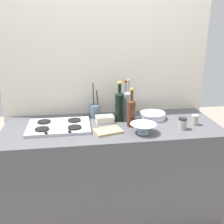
{
  "coord_description": "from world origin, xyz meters",
  "views": [
    {
      "loc": [
        -0.3,
        -2.05,
        1.72
      ],
      "look_at": [
        0.0,
        0.0,
        1.02
      ],
      "focal_mm": 42.47,
      "sensor_mm": 36.0,
      "label": 1
    }
  ],
  "objects_px": {
    "wine_bottle_mid_right": "(128,104)",
    "stovetop_hob": "(59,126)",
    "mixing_bowl": "(143,128)",
    "utensil_crock": "(95,111)",
    "wine_bottle_rightmost": "(119,105)",
    "condiment_jar_rear": "(182,124)",
    "plate_stack": "(153,115)",
    "wine_bottle_leftmost": "(126,102)",
    "butter_dish": "(105,119)",
    "cutting_board": "(108,131)",
    "wine_bottle_mid_left": "(131,112)",
    "condiment_jar_front": "(195,120)"
  },
  "relations": [
    {
      "from": "mixing_bowl",
      "to": "utensil_crock",
      "type": "xyz_separation_m",
      "value": [
        -0.34,
        0.42,
        0.02
      ]
    },
    {
      "from": "plate_stack",
      "to": "mixing_bowl",
      "type": "relative_size",
      "value": 1.14
    },
    {
      "from": "plate_stack",
      "to": "wine_bottle_leftmost",
      "type": "bearing_deg",
      "value": 150.98
    },
    {
      "from": "stovetop_hob",
      "to": "mixing_bowl",
      "type": "height_order",
      "value": "mixing_bowl"
    },
    {
      "from": "stovetop_hob",
      "to": "wine_bottle_mid_right",
      "type": "distance_m",
      "value": 0.63
    },
    {
      "from": "wine_bottle_mid_right",
      "to": "stovetop_hob",
      "type": "bearing_deg",
      "value": -167.97
    },
    {
      "from": "wine_bottle_mid_left",
      "to": "wine_bottle_mid_right",
      "type": "height_order",
      "value": "wine_bottle_mid_right"
    },
    {
      "from": "wine_bottle_rightmost",
      "to": "mixing_bowl",
      "type": "distance_m",
      "value": 0.34
    },
    {
      "from": "mixing_bowl",
      "to": "condiment_jar_rear",
      "type": "distance_m",
      "value": 0.34
    },
    {
      "from": "wine_bottle_leftmost",
      "to": "stovetop_hob",
      "type": "bearing_deg",
      "value": -159.38
    },
    {
      "from": "butter_dish",
      "to": "condiment_jar_rear",
      "type": "height_order",
      "value": "condiment_jar_rear"
    },
    {
      "from": "stovetop_hob",
      "to": "condiment_jar_rear",
      "type": "xyz_separation_m",
      "value": [
        0.99,
        -0.17,
        0.03
      ]
    },
    {
      "from": "wine_bottle_leftmost",
      "to": "utensil_crock",
      "type": "xyz_separation_m",
      "value": [
        -0.28,
        -0.01,
        -0.06
      ]
    },
    {
      "from": "stovetop_hob",
      "to": "wine_bottle_leftmost",
      "type": "distance_m",
      "value": 0.65
    },
    {
      "from": "plate_stack",
      "to": "wine_bottle_mid_left",
      "type": "relative_size",
      "value": 0.72
    },
    {
      "from": "wine_bottle_mid_right",
      "to": "wine_bottle_rightmost",
      "type": "relative_size",
      "value": 1.03
    },
    {
      "from": "stovetop_hob",
      "to": "utensil_crock",
      "type": "bearing_deg",
      "value": 33.96
    },
    {
      "from": "condiment_jar_front",
      "to": "butter_dish",
      "type": "bearing_deg",
      "value": 166.62
    },
    {
      "from": "plate_stack",
      "to": "butter_dish",
      "type": "relative_size",
      "value": 1.55
    },
    {
      "from": "plate_stack",
      "to": "wine_bottle_rightmost",
      "type": "distance_m",
      "value": 0.32
    },
    {
      "from": "mixing_bowl",
      "to": "utensil_crock",
      "type": "distance_m",
      "value": 0.54
    },
    {
      "from": "plate_stack",
      "to": "wine_bottle_mid_right",
      "type": "xyz_separation_m",
      "value": [
        -0.22,
        0.03,
        0.11
      ]
    },
    {
      "from": "wine_bottle_mid_left",
      "to": "condiment_jar_front",
      "type": "relative_size",
      "value": 3.71
    },
    {
      "from": "utensil_crock",
      "to": "condiment_jar_rear",
      "type": "relative_size",
      "value": 3.31
    },
    {
      "from": "mixing_bowl",
      "to": "butter_dish",
      "type": "bearing_deg",
      "value": 133.55
    },
    {
      "from": "wine_bottle_mid_left",
      "to": "wine_bottle_leftmost",
      "type": "bearing_deg",
      "value": 88.44
    },
    {
      "from": "stovetop_hob",
      "to": "wine_bottle_leftmost",
      "type": "height_order",
      "value": "wine_bottle_leftmost"
    },
    {
      "from": "plate_stack",
      "to": "condiment_jar_front",
      "type": "distance_m",
      "value": 0.37
    },
    {
      "from": "wine_bottle_mid_right",
      "to": "mixing_bowl",
      "type": "relative_size",
      "value": 1.76
    },
    {
      "from": "plate_stack",
      "to": "wine_bottle_rightmost",
      "type": "relative_size",
      "value": 0.67
    },
    {
      "from": "mixing_bowl",
      "to": "condiment_jar_rear",
      "type": "height_order",
      "value": "condiment_jar_rear"
    },
    {
      "from": "stovetop_hob",
      "to": "plate_stack",
      "type": "distance_m",
      "value": 0.83
    },
    {
      "from": "plate_stack",
      "to": "butter_dish",
      "type": "height_order",
      "value": "plate_stack"
    },
    {
      "from": "wine_bottle_mid_left",
      "to": "wine_bottle_rightmost",
      "type": "height_order",
      "value": "wine_bottle_rightmost"
    },
    {
      "from": "stovetop_hob",
      "to": "condiment_jar_rear",
      "type": "height_order",
      "value": "condiment_jar_rear"
    },
    {
      "from": "stovetop_hob",
      "to": "utensil_crock",
      "type": "height_order",
      "value": "utensil_crock"
    },
    {
      "from": "wine_bottle_rightmost",
      "to": "mixing_bowl",
      "type": "xyz_separation_m",
      "value": [
        0.14,
        -0.3,
        -0.1
      ]
    },
    {
      "from": "wine_bottle_leftmost",
      "to": "mixing_bowl",
      "type": "distance_m",
      "value": 0.44
    },
    {
      "from": "plate_stack",
      "to": "wine_bottle_mid_right",
      "type": "distance_m",
      "value": 0.25
    },
    {
      "from": "wine_bottle_rightmost",
      "to": "utensil_crock",
      "type": "distance_m",
      "value": 0.25
    },
    {
      "from": "plate_stack",
      "to": "wine_bottle_mid_left",
      "type": "distance_m",
      "value": 0.29
    },
    {
      "from": "mixing_bowl",
      "to": "cutting_board",
      "type": "distance_m",
      "value": 0.28
    },
    {
      "from": "butter_dish",
      "to": "cutting_board",
      "type": "height_order",
      "value": "butter_dish"
    },
    {
      "from": "stovetop_hob",
      "to": "wine_bottle_leftmost",
      "type": "bearing_deg",
      "value": 20.62
    },
    {
      "from": "wine_bottle_mid_left",
      "to": "condiment_jar_rear",
      "type": "relative_size",
      "value": 3.39
    },
    {
      "from": "stovetop_hob",
      "to": "plate_stack",
      "type": "bearing_deg",
      "value": 7.1
    },
    {
      "from": "wine_bottle_leftmost",
      "to": "wine_bottle_rightmost",
      "type": "relative_size",
      "value": 0.94
    },
    {
      "from": "wine_bottle_rightmost",
      "to": "wine_bottle_mid_right",
      "type": "bearing_deg",
      "value": 21.94
    },
    {
      "from": "stovetop_hob",
      "to": "plate_stack",
      "type": "relative_size",
      "value": 2.18
    },
    {
      "from": "wine_bottle_rightmost",
      "to": "cutting_board",
      "type": "height_order",
      "value": "wine_bottle_rightmost"
    }
  ]
}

